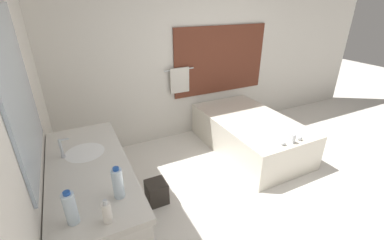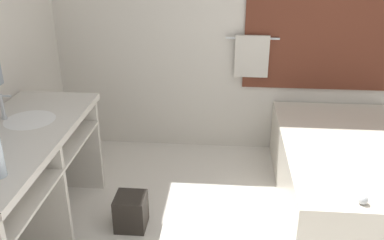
# 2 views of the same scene
# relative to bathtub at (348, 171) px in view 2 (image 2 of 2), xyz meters

# --- Properties ---
(wall_back_with_blinds) EXTENTS (7.40, 0.13, 2.70)m
(wall_back_with_blinds) POSITION_rel_bathtub_xyz_m (-0.46, 0.94, 1.06)
(wall_back_with_blinds) COLOR silver
(wall_back_with_blinds) RESTS_ON ground_plane
(vanity_counter) EXTENTS (0.65, 1.59, 0.87)m
(vanity_counter) POSITION_rel_bathtub_xyz_m (-2.34, -0.73, 0.36)
(vanity_counter) COLOR silver
(vanity_counter) RESTS_ON ground_plane
(sink_faucet) EXTENTS (0.09, 0.04, 0.18)m
(sink_faucet) POSITION_rel_bathtub_xyz_m (-2.52, -0.51, 0.68)
(sink_faucet) COLOR silver
(sink_faucet) RESTS_ON vanity_counter
(bathtub) EXTENTS (1.07, 1.81, 0.64)m
(bathtub) POSITION_rel_bathtub_xyz_m (0.00, 0.00, 0.00)
(bathtub) COLOR silver
(bathtub) RESTS_ON ground_plane
(waste_bin) EXTENTS (0.23, 0.23, 0.26)m
(waste_bin) POSITION_rel_bathtub_xyz_m (-1.68, -0.48, -0.15)
(waste_bin) COLOR #2D2823
(waste_bin) RESTS_ON ground_plane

